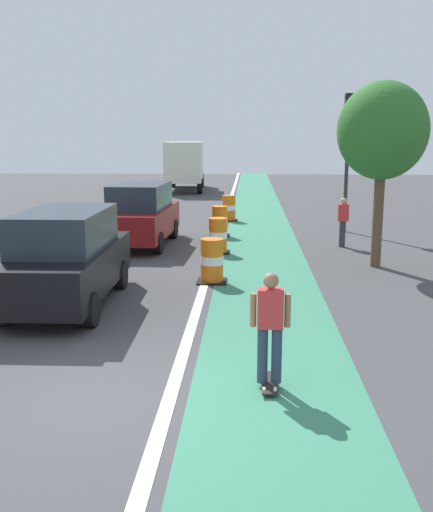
# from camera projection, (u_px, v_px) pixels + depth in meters

# --- Properties ---
(ground_plane) EXTENTS (100.00, 100.00, 0.00)m
(ground_plane) POSITION_uv_depth(u_px,v_px,m) (102.00, 403.00, 7.89)
(ground_plane) COLOR #424244
(bike_lane_strip) EXTENTS (2.50, 80.00, 0.01)m
(bike_lane_strip) POSITION_uv_depth(u_px,v_px,m) (262.00, 245.00, 19.50)
(bike_lane_strip) COLOR #387F60
(bike_lane_strip) RESTS_ON ground
(lane_divider_stripe) EXTENTS (0.20, 80.00, 0.01)m
(lane_divider_stripe) POSITION_uv_depth(u_px,v_px,m) (217.00, 244.00, 19.58)
(lane_divider_stripe) COLOR silver
(lane_divider_stripe) RESTS_ON ground
(skateboarder_on_lane) EXTENTS (0.57, 0.80, 1.69)m
(skateboarder_on_lane) POSITION_uv_depth(u_px,v_px,m) (270.00, 327.00, 8.20)
(skateboarder_on_lane) COLOR black
(skateboarder_on_lane) RESTS_ON ground
(parked_suv_nearest) EXTENTS (1.98, 4.63, 2.04)m
(parked_suv_nearest) POSITION_uv_depth(u_px,v_px,m) (66.00, 258.00, 12.28)
(parked_suv_nearest) COLOR black
(parked_suv_nearest) RESTS_ON ground
(parked_suv_second) EXTENTS (2.05, 4.66, 2.04)m
(parked_suv_second) POSITION_uv_depth(u_px,v_px,m) (141.00, 214.00, 19.23)
(parked_suv_second) COLOR maroon
(parked_suv_second) RESTS_ON ground
(traffic_barrel_front) EXTENTS (0.73, 0.73, 1.09)m
(traffic_barrel_front) POSITION_uv_depth(u_px,v_px,m) (212.00, 261.00, 14.35)
(traffic_barrel_front) COLOR orange
(traffic_barrel_front) RESTS_ON ground
(traffic_barrel_mid) EXTENTS (0.73, 0.73, 1.09)m
(traffic_barrel_mid) POSITION_uv_depth(u_px,v_px,m) (218.00, 236.00, 18.01)
(traffic_barrel_mid) COLOR orange
(traffic_barrel_mid) RESTS_ON ground
(traffic_barrel_back) EXTENTS (0.73, 0.73, 1.09)m
(traffic_barrel_back) POSITION_uv_depth(u_px,v_px,m) (220.00, 221.00, 21.11)
(traffic_barrel_back) COLOR orange
(traffic_barrel_back) RESTS_ON ground
(traffic_barrel_far) EXTENTS (0.73, 0.73, 1.09)m
(traffic_barrel_far) POSITION_uv_depth(u_px,v_px,m) (229.00, 208.00, 25.01)
(traffic_barrel_far) COLOR orange
(traffic_barrel_far) RESTS_ON ground
(delivery_truck_down_block) EXTENTS (2.71, 7.71, 3.23)m
(delivery_truck_down_block) POSITION_uv_depth(u_px,v_px,m) (185.00, 163.00, 39.02)
(delivery_truck_down_block) COLOR silver
(delivery_truck_down_block) RESTS_ON ground
(traffic_light_corner) EXTENTS (0.41, 0.32, 5.10)m
(traffic_light_corner) POSITION_uv_depth(u_px,v_px,m) (348.00, 138.00, 21.56)
(traffic_light_corner) COLOR #2D2D2D
(traffic_light_corner) RESTS_ON ground
(pedestrian_crossing) EXTENTS (0.34, 0.20, 1.61)m
(pedestrian_crossing) POSITION_uv_depth(u_px,v_px,m) (343.00, 221.00, 18.94)
(pedestrian_crossing) COLOR #33333D
(pedestrian_crossing) RESTS_ON ground
(street_tree_sidewalk) EXTENTS (2.40, 2.40, 5.00)m
(street_tree_sidewalk) POSITION_uv_depth(u_px,v_px,m) (383.00, 132.00, 15.48)
(street_tree_sidewalk) COLOR brown
(street_tree_sidewalk) RESTS_ON ground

